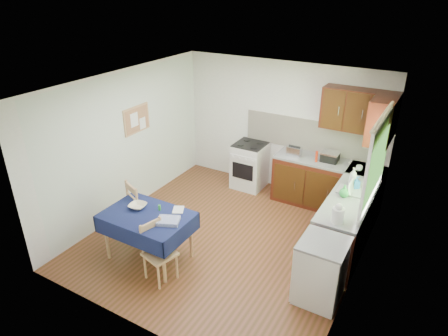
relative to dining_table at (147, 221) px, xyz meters
The scene contains 33 objects.
floor 1.41m from the dining_table, 53.19° to the left, with size 4.20×4.20×0.00m, color #4D3014.
ceiling 2.23m from the dining_table, 53.19° to the left, with size 4.00×4.20×0.02m, color white.
wall_back 3.24m from the dining_table, 76.43° to the left, with size 4.00×0.02×2.50m, color silver.
wall_front 1.46m from the dining_table, 55.82° to the right, with size 4.00×0.02×2.50m, color silver.
wall_left 1.71m from the dining_table, 141.42° to the left, with size 0.02×4.20×2.50m, color silver.
wall_right 2.98m from the dining_table, 19.98° to the left, with size 0.02×4.20×2.50m, color silver.
base_cabinets 3.09m from the dining_table, 46.99° to the left, with size 1.90×2.30×0.86m.
worktop_back 3.33m from the dining_table, 57.29° to the left, with size 1.90×0.60×0.04m, color slate.
worktop_right 2.96m from the dining_table, 33.97° to the left, with size 0.60×1.70×0.04m, color slate.
worktop_corner 3.73m from the dining_table, 48.83° to the left, with size 0.60×0.60×0.04m, color slate.
splashback 3.43m from the dining_table, 65.62° to the left, with size 2.70×0.02×0.60m, color white.
upper_cabinets 3.80m from the dining_table, 50.92° to the left, with size 1.20×0.85×0.70m.
stove 2.82m from the dining_table, 84.94° to the left, with size 0.60×0.61×0.92m.
window 3.36m from the dining_table, 32.00° to the left, with size 0.04×1.48×1.26m.
fridge 2.50m from the dining_table, 10.40° to the left, with size 0.58×0.60×0.89m.
corkboard 2.02m from the dining_table, 133.27° to the left, with size 0.04×0.62×0.47m.
dining_table is the anchor object (origin of this frame).
chair_far 0.62m from the dining_table, 139.37° to the left, with size 0.57×0.57×0.98m.
chair_near 0.51m from the dining_table, 34.80° to the right, with size 0.47×0.47×0.87m.
toaster 2.97m from the dining_table, 66.60° to the left, with size 0.26×0.16×0.20m.
sandwich_press 3.36m from the dining_table, 57.39° to the left, with size 0.29×0.25×0.17m.
sauce_bottle 3.13m from the dining_table, 58.99° to the left, with size 0.05×0.05×0.20m, color #B7260E.
yellow_packet 3.37m from the dining_table, 58.74° to the left, with size 0.11×0.07×0.15m, color gold.
dish_rack 3.07m from the dining_table, 37.87° to the left, with size 0.41×0.31×0.19m.
kettle 2.66m from the dining_table, 21.20° to the left, with size 0.17×0.17×0.28m.
cup 3.57m from the dining_table, 48.93° to the left, with size 0.11×0.11×0.09m, color silver.
soap_bottle_a 3.19m from the dining_table, 41.61° to the left, with size 0.11×0.11×0.29m, color silver.
soap_bottle_b 3.18m from the dining_table, 39.33° to the left, with size 0.09×0.10×0.21m, color #1D5DAD.
soap_bottle_c 2.91m from the dining_table, 35.46° to the left, with size 0.15×0.15×0.19m, color green.
plate_bowl 0.28m from the dining_table, 161.52° to the left, with size 0.25×0.25×0.06m, color beige.
book 0.40m from the dining_table, 47.26° to the left, with size 0.16×0.21×0.02m, color white.
spice_jar 0.25m from the dining_table, 65.36° to the left, with size 0.04×0.04×0.08m, color #238129.
tea_towel 0.42m from the dining_table, ahead, with size 0.30×0.24×0.05m, color navy.
Camera 1 is at (2.65, -4.65, 3.82)m, focal length 32.00 mm.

